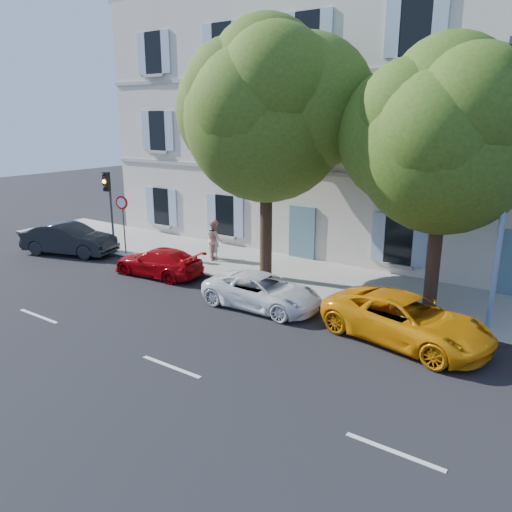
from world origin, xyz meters
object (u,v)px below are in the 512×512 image
Objects in this scene: street_lamp at (507,176)px; pedestrian_a at (213,240)px; tree_right at (445,147)px; car_red_coupe at (158,262)px; pedestrian_b at (215,240)px; road_sign at (123,212)px; car_yellow_supercar at (406,320)px; car_dark_sedan at (69,239)px; car_white_coupe at (262,291)px; tree_left at (267,120)px; traffic_light at (108,194)px.

pedestrian_a is at bearing 172.62° from street_lamp.
tree_right is 10.90m from pedestrian_a.
pedestrian_a is (-9.90, 0.89, -4.46)m from tree_right.
car_red_coupe is 2.22× the size of pedestrian_b.
pedestrian_b reaches higher than car_red_coupe.
pedestrian_a is (3.90, 1.76, -1.11)m from road_sign.
street_lamp reaches higher than car_yellow_supercar.
street_lamp is at bearing -103.97° from car_dark_sedan.
car_white_coupe is 4.93m from car_yellow_supercar.
street_lamp is at bearing 162.22° from pedestrian_a.
tree_left is 5.30× the size of pedestrian_b.
traffic_light reaches higher than car_red_coupe.
car_red_coupe is (5.86, 0.05, -0.17)m from car_dark_sedan.
car_red_coupe is 0.49× the size of street_lamp.
car_dark_sedan is 11.37m from car_white_coupe.
road_sign is (-13.80, -0.87, -3.34)m from tree_right.
car_dark_sedan reaches higher than car_yellow_supercar.
car_red_coupe is 3.03m from pedestrian_a.
car_red_coupe is 7.16m from tree_left.
car_dark_sedan is at bearing -168.43° from tree_left.
car_yellow_supercar is 1.82× the size of road_sign.
pedestrian_b reaches higher than car_white_coupe.
tree_right is (4.88, 2.59, 4.86)m from car_white_coupe.
car_yellow_supercar reaches higher than car_white_coupe.
pedestrian_a is (-5.02, 3.47, 0.40)m from car_white_coupe.
pedestrian_a is (4.70, 1.84, -1.87)m from traffic_light.
street_lamp is 4.56× the size of pedestrian_b.
car_yellow_supercar is at bearing 151.04° from pedestrian_a.
car_dark_sedan is 0.55× the size of street_lamp.
tree_left reaches higher than car_dark_sedan.
car_white_coupe is (11.36, -0.46, -0.16)m from car_dark_sedan.
traffic_light reaches higher than road_sign.
car_white_coupe is (5.50, -0.51, 0.01)m from car_red_coupe.
traffic_light is at bearing 95.08° from car_yellow_supercar.
tree_left is at bearing 111.54° from car_red_coupe.
street_lamp is at bearing -34.71° from car_yellow_supercar.
tree_left reaches higher than traffic_light.
traffic_light is (-4.23, 1.12, 2.27)m from car_red_coupe.
tree_right is at bearing -142.21° from pedestrian_b.
traffic_light is (1.63, 1.17, 2.11)m from car_dark_sedan.
road_sign is 4.42m from pedestrian_a.
tree_left is (9.84, 2.02, 5.45)m from car_dark_sedan.
pedestrian_b reaches higher than car_dark_sedan.
tree_left reaches higher than pedestrian_b.
car_white_coupe is at bearing -110.97° from car_dark_sedan.
car_red_coupe is 0.48× the size of tree_right.
road_sign is at bearing 13.85° from pedestrian_a.
pedestrian_a is (-9.95, 3.34, 0.30)m from car_yellow_supercar.
car_red_coupe is at bearing -153.74° from tree_left.
car_white_coupe is 6.32m from tree_left.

